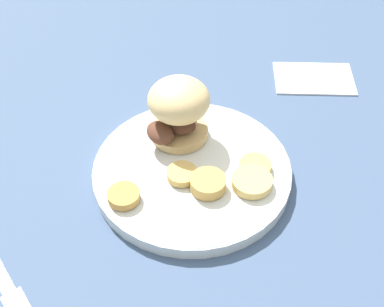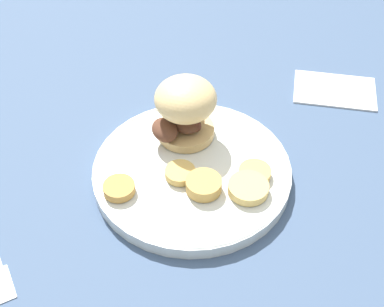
# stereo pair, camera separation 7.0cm
# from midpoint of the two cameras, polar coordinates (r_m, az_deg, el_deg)

# --- Properties ---
(ground_plane) EXTENTS (4.00, 4.00, 0.00)m
(ground_plane) POSITION_cam_midpoint_polar(r_m,az_deg,el_deg) (0.73, 2.73, -2.61)
(ground_plane) COLOR #3D5170
(dinner_plate) EXTENTS (0.27, 0.27, 0.02)m
(dinner_plate) POSITION_cam_midpoint_polar(r_m,az_deg,el_deg) (0.72, 2.76, -2.02)
(dinner_plate) COLOR silver
(dinner_plate) RESTS_ON ground_plane
(sandwich) EXTENTS (0.08, 0.09, 0.09)m
(sandwich) POSITION_cam_midpoint_polar(r_m,az_deg,el_deg) (0.73, 1.96, 4.70)
(sandwich) COLOR tan
(sandwich) RESTS_ON dinner_plate
(potato_round_0) EXTENTS (0.05, 0.05, 0.01)m
(potato_round_0) POSITION_cam_midpoint_polar(r_m,az_deg,el_deg) (0.69, 8.92, -3.81)
(potato_round_0) COLOR #DBB766
(potato_round_0) RESTS_ON dinner_plate
(potato_round_1) EXTENTS (0.04, 0.04, 0.01)m
(potato_round_1) POSITION_cam_midpoint_polar(r_m,az_deg,el_deg) (0.71, 9.52, -2.18)
(potato_round_1) COLOR tan
(potato_round_1) RESTS_ON dinner_plate
(potato_round_2) EXTENTS (0.04, 0.04, 0.01)m
(potato_round_2) POSITION_cam_midpoint_polar(r_m,az_deg,el_deg) (0.70, 1.58, -2.22)
(potato_round_2) COLOR tan
(potato_round_2) RESTS_ON dinner_plate
(potato_round_3) EXTENTS (0.05, 0.05, 0.02)m
(potato_round_3) POSITION_cam_midpoint_polar(r_m,az_deg,el_deg) (0.68, 3.81, -3.63)
(potato_round_3) COLOR tan
(potato_round_3) RESTS_ON dinner_plate
(potato_round_4) EXTENTS (0.04, 0.04, 0.01)m
(potato_round_4) POSITION_cam_midpoint_polar(r_m,az_deg,el_deg) (0.69, -4.91, -3.86)
(potato_round_4) COLOR #BC8942
(potato_round_4) RESTS_ON dinner_plate
(napkin) EXTENTS (0.14, 0.15, 0.01)m
(napkin) POSITION_cam_midpoint_polar(r_m,az_deg,el_deg) (0.90, 17.18, 6.44)
(napkin) COLOR white
(napkin) RESTS_ON ground_plane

